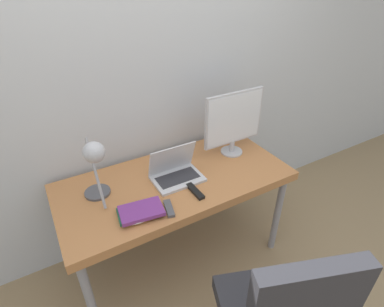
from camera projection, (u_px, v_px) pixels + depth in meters
ground_plane at (202, 291)px, 2.11m from camera, size 12.00×12.00×0.00m
wall_back at (144, 80)px, 1.99m from camera, size 8.00×0.05×2.60m
desk at (176, 186)px, 2.00m from camera, size 1.52×0.71×0.76m
laptop at (176, 172)px, 1.95m from camera, size 0.32×0.22×0.23m
monitor at (234, 121)px, 2.11m from camera, size 0.47×0.16×0.47m
desk_lamp at (95, 163)px, 1.58m from camera, size 0.15×0.31×0.45m
book_stack at (141, 211)px, 1.67m from camera, size 0.27×0.20×0.04m
tv_remote at (195, 191)px, 1.84m from camera, size 0.04×0.16×0.02m
media_remote at (169, 208)px, 1.71m from camera, size 0.07×0.14×0.02m
game_controller at (138, 217)px, 1.63m from camera, size 0.16×0.09×0.04m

